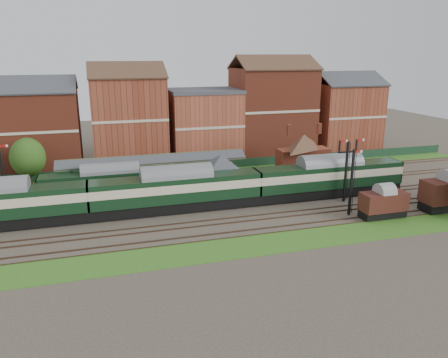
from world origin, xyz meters
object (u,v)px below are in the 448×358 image
object	(u,v)px
semaphore_bracket	(347,167)
platform_railcar	(111,183)
signal_box	(221,175)
goods_van_a	(383,203)
dmu_train	(177,190)

from	to	relation	value
semaphore_bracket	platform_railcar	world-z (taller)	semaphore_bracket
signal_box	platform_railcar	bearing A→B (deg)	166.97
semaphore_bracket	goods_van_a	bearing A→B (deg)	-79.90
signal_box	goods_van_a	xyz separation A→B (m)	(16.20, -12.25, -1.32)
signal_box	dmu_train	bearing A→B (deg)	-153.50
semaphore_bracket	dmu_train	distance (m)	21.78
platform_railcar	goods_van_a	bearing A→B (deg)	-27.13
semaphore_bracket	dmu_train	bearing A→B (deg)	173.38
semaphore_bracket	goods_van_a	xyz separation A→B (m)	(1.16, -6.50, -2.76)
semaphore_bracket	dmu_train	size ratio (longest dim) A/B	0.13
semaphore_bracket	platform_railcar	size ratio (longest dim) A/B	0.46
platform_railcar	goods_van_a	distance (m)	33.99
platform_railcar	goods_van_a	xyz separation A→B (m)	(30.24, -15.50, -0.53)
platform_railcar	goods_van_a	world-z (taller)	platform_railcar
dmu_train	platform_railcar	bearing A→B (deg)	139.20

